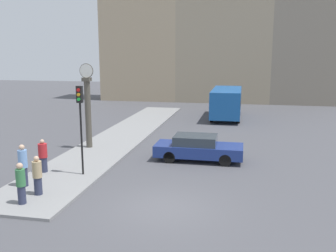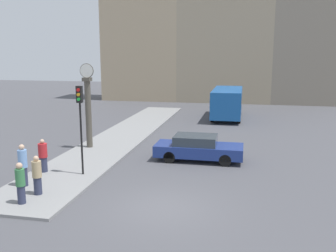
# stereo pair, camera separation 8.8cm
# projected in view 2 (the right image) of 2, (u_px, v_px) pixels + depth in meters

# --- Properties ---
(ground_plane) EXTENTS (120.00, 120.00, 0.00)m
(ground_plane) POSITION_uv_depth(u_px,v_px,m) (162.00, 207.00, 14.05)
(ground_plane) COLOR #47474C
(sidewalk_corner) EXTENTS (3.56, 27.07, 0.12)m
(sidewalk_corner) POSITION_uv_depth(u_px,v_px,m) (124.00, 135.00, 26.19)
(sidewalk_corner) COLOR gray
(sidewalk_corner) RESTS_ON ground_plane
(building_row) EXTENTS (28.78, 5.00, 18.00)m
(building_row) POSITION_uv_depth(u_px,v_px,m) (217.00, 30.00, 44.13)
(building_row) COLOR tan
(building_row) RESTS_ON ground_plane
(sedan_car) EXTENTS (4.70, 1.84, 1.38)m
(sedan_car) POSITION_uv_depth(u_px,v_px,m) (198.00, 148.00, 20.15)
(sedan_car) COLOR navy
(sedan_car) RESTS_ON ground_plane
(bus_distant) EXTENTS (2.49, 7.01, 2.61)m
(bus_distant) POSITION_uv_depth(u_px,v_px,m) (227.00, 102.00, 33.11)
(bus_distant) COLOR #195199
(bus_distant) RESTS_ON ground_plane
(traffic_light_near) EXTENTS (0.26, 0.24, 4.14)m
(traffic_light_near) POSITION_uv_depth(u_px,v_px,m) (80.00, 112.00, 17.03)
(traffic_light_near) COLOR black
(traffic_light_near) RESTS_ON sidewalk_corner
(street_clock) EXTENTS (0.85, 0.46, 5.01)m
(street_clock) POSITION_uv_depth(u_px,v_px,m) (88.00, 108.00, 22.24)
(street_clock) COLOR #4C473D
(street_clock) RESTS_ON sidewalk_corner
(pedestrian_green_hoodie) EXTENTS (0.35, 0.35, 1.60)m
(pedestrian_green_hoodie) POSITION_uv_depth(u_px,v_px,m) (20.00, 183.00, 14.00)
(pedestrian_green_hoodie) COLOR #2D334C
(pedestrian_green_hoodie) RESTS_ON sidewalk_corner
(pedestrian_red_top) EXTENTS (0.42, 0.42, 1.60)m
(pedestrian_red_top) POSITION_uv_depth(u_px,v_px,m) (43.00, 156.00, 17.80)
(pedestrian_red_top) COLOR #2D334C
(pedestrian_red_top) RESTS_ON sidewalk_corner
(pedestrian_blue_stripe) EXTENTS (0.38, 0.38, 1.82)m
(pedestrian_blue_stripe) POSITION_uv_depth(u_px,v_px,m) (23.00, 165.00, 15.87)
(pedestrian_blue_stripe) COLOR #2D334C
(pedestrian_blue_stripe) RESTS_ON sidewalk_corner
(pedestrian_tan_coat) EXTENTS (0.37, 0.37, 1.60)m
(pedestrian_tan_coat) POSITION_uv_depth(u_px,v_px,m) (37.00, 175.00, 14.93)
(pedestrian_tan_coat) COLOR #2D334C
(pedestrian_tan_coat) RESTS_ON sidewalk_corner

